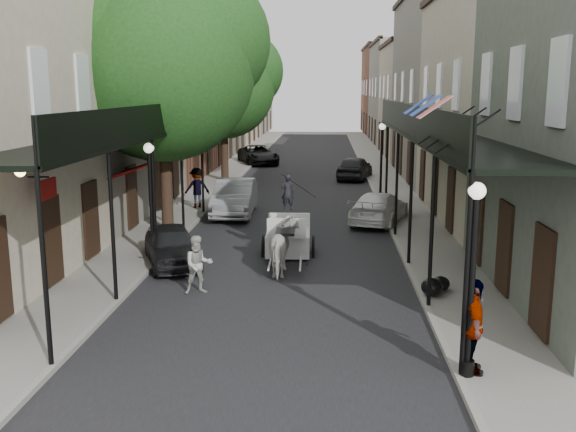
# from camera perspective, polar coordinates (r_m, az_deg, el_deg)

# --- Properties ---
(ground) EXTENTS (140.00, 140.00, 0.00)m
(ground) POSITION_cam_1_polar(r_m,az_deg,el_deg) (14.69, -2.28, -10.64)
(ground) COLOR gray
(ground) RESTS_ON ground
(road) EXTENTS (8.00, 90.00, 0.01)m
(road) POSITION_cam_1_polar(r_m,az_deg,el_deg) (34.03, 1.02, 2.00)
(road) COLOR black
(road) RESTS_ON ground
(sidewalk_left) EXTENTS (2.20, 90.00, 0.12)m
(sidewalk_left) POSITION_cam_1_polar(r_m,az_deg,el_deg) (34.59, -7.29, 2.15)
(sidewalk_left) COLOR gray
(sidewalk_left) RESTS_ON ground
(sidewalk_right) EXTENTS (2.20, 90.00, 0.12)m
(sidewalk_right) POSITION_cam_1_polar(r_m,az_deg,el_deg) (34.19, 9.43, 1.99)
(sidewalk_right) COLOR gray
(sidewalk_right) RESTS_ON ground
(building_row_left) EXTENTS (5.00, 80.00, 10.50)m
(building_row_left) POSITION_cam_1_polar(r_m,az_deg,el_deg) (44.69, -9.69, 10.81)
(building_row_left) COLOR #BCB197
(building_row_left) RESTS_ON ground
(building_row_right) EXTENTS (5.00, 80.00, 10.50)m
(building_row_right) POSITION_cam_1_polar(r_m,az_deg,el_deg) (44.16, 13.02, 10.68)
(building_row_right) COLOR gray
(building_row_right) RESTS_ON ground
(gallery_left) EXTENTS (2.20, 18.05, 4.88)m
(gallery_left) POSITION_cam_1_polar(r_m,az_deg,el_deg) (21.49, -13.40, 7.16)
(gallery_left) COLOR black
(gallery_left) RESTS_ON sidewalk_left
(gallery_right) EXTENTS (2.20, 18.05, 4.88)m
(gallery_right) POSITION_cam_1_polar(r_m,az_deg,el_deg) (20.87, 12.88, 7.07)
(gallery_right) COLOR black
(gallery_right) RESTS_ON sidewalk_right
(tree_near) EXTENTS (7.31, 6.80, 9.63)m
(tree_near) POSITION_cam_1_polar(r_m,az_deg,el_deg) (24.41, -10.10, 13.46)
(tree_near) COLOR #382619
(tree_near) RESTS_ON sidewalk_left
(tree_far) EXTENTS (6.45, 6.00, 8.61)m
(tree_far) POSITION_cam_1_polar(r_m,az_deg,el_deg) (38.16, -5.20, 11.75)
(tree_far) COLOR #382619
(tree_far) RESTS_ON sidewalk_left
(lamppost_right_near) EXTENTS (0.32, 0.32, 3.71)m
(lamppost_right_near) POSITION_cam_1_polar(r_m,az_deg,el_deg) (12.36, 16.04, -5.28)
(lamppost_right_near) COLOR black
(lamppost_right_near) RESTS_ON sidewalk_right
(lamppost_left) EXTENTS (0.32, 0.32, 3.71)m
(lamppost_left) POSITION_cam_1_polar(r_m,az_deg,el_deg) (20.60, -12.09, 1.43)
(lamppost_left) COLOR black
(lamppost_left) RESTS_ON sidewalk_left
(lamppost_right_far) EXTENTS (0.32, 0.32, 3.71)m
(lamppost_right_far) POSITION_cam_1_polar(r_m,az_deg,el_deg) (31.86, 8.29, 4.96)
(lamppost_right_far) COLOR black
(lamppost_right_far) RESTS_ON sidewalk_right
(horse) EXTENTS (0.95, 2.01, 1.68)m
(horse) POSITION_cam_1_polar(r_m,az_deg,el_deg) (19.18, -0.24, -2.73)
(horse) COLOR silver
(horse) RESTS_ON ground
(carriage) EXTENTS (1.79, 2.51, 2.82)m
(carriage) POSITION_cam_1_polar(r_m,az_deg,el_deg) (21.68, 0.06, -0.41)
(carriage) COLOR black
(carriage) RESTS_ON ground
(pedestrian_walking) EXTENTS (0.95, 0.85, 1.60)m
(pedestrian_walking) POSITION_cam_1_polar(r_m,az_deg,el_deg) (17.54, -7.98, -4.31)
(pedestrian_walking) COLOR #A7A79E
(pedestrian_walking) RESTS_ON ground
(pedestrian_sidewalk_left) EXTENTS (1.35, 1.10, 1.83)m
(pedestrian_sidewalk_left) POSITION_cam_1_polar(r_m,az_deg,el_deg) (29.57, -8.11, 2.50)
(pedestrian_sidewalk_left) COLOR gray
(pedestrian_sidewalk_left) RESTS_ON sidewalk_left
(pedestrian_sidewalk_right) EXTENTS (0.51, 1.11, 1.86)m
(pedestrian_sidewalk_right) POSITION_cam_1_polar(r_m,az_deg,el_deg) (12.80, 16.13, -9.43)
(pedestrian_sidewalk_right) COLOR gray
(pedestrian_sidewalk_right) RESTS_ON sidewalk_right
(car_left_near) EXTENTS (2.74, 4.02, 1.27)m
(car_left_near) POSITION_cam_1_polar(r_m,az_deg,el_deg) (20.52, -10.30, -2.57)
(car_left_near) COLOR black
(car_left_near) RESTS_ON ground
(car_left_mid) EXTENTS (1.79, 4.80, 1.56)m
(car_left_mid) POSITION_cam_1_polar(r_m,az_deg,el_deg) (28.24, -4.76, 1.65)
(car_left_mid) COLOR #A3A3A8
(car_left_mid) RESTS_ON ground
(car_left_far) EXTENTS (3.82, 5.48, 1.39)m
(car_left_far) POSITION_cam_1_polar(r_m,az_deg,el_deg) (47.50, -2.66, 5.46)
(car_left_far) COLOR black
(car_left_far) RESTS_ON ground
(car_right_near) EXTENTS (3.06, 4.76, 1.28)m
(car_right_near) POSITION_cam_1_polar(r_m,az_deg,el_deg) (26.76, 8.09, 0.74)
(car_right_near) COLOR white
(car_right_near) RESTS_ON ground
(car_right_far) EXTENTS (2.61, 4.52, 1.45)m
(car_right_far) POSITION_cam_1_polar(r_m,az_deg,el_deg) (39.55, 5.95, 4.29)
(car_right_far) COLOR black
(car_right_far) RESTS_ON ground
(trash_bags) EXTENTS (0.83, 0.98, 0.48)m
(trash_bags) POSITION_cam_1_polar(r_m,az_deg,el_deg) (17.52, 12.96, -6.07)
(trash_bags) COLOR black
(trash_bags) RESTS_ON sidewalk_right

